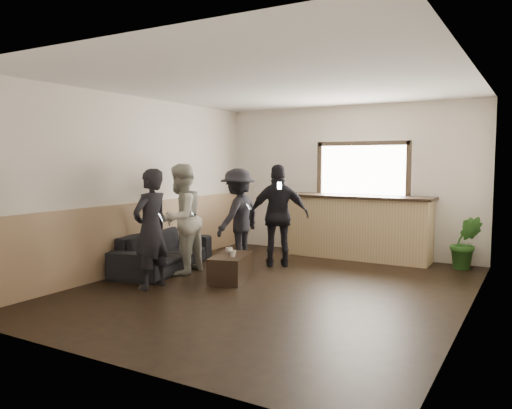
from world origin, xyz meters
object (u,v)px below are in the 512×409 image
Objects in this scene: sofa at (164,250)px; coffee_table at (231,267)px; bar_counter at (357,223)px; person_a at (151,229)px; cup_b at (233,254)px; person_b at (181,219)px; cup_a at (229,250)px; person_c at (238,216)px; person_d at (279,216)px; potted_plant at (466,243)px.

coffee_table is (1.36, -0.09, -0.12)m from sofa.
person_a is at bearing -117.00° from bar_counter.
person_b is (-1.02, 0.10, 0.44)m from cup_b.
cup_b is 1.12m from person_b.
cup_a is (-0.10, 0.11, 0.23)m from coffee_table.
cup_a is at bearing 26.85° from person_c.
person_a is at bearing -1.46° from person_c.
person_d is at bearing -65.94° from sofa.
sofa is 4.94m from potted_plant.
person_c is (0.80, 1.03, 0.51)m from sofa.
sofa is 1.37m from coffee_table.
cup_a is at bearing -115.94° from bar_counter.
sofa is at bearing -179.05° from cup_a.
cup_b is at bearing -136.94° from potted_plant.
bar_counter reaches higher than person_c.
cup_a is 1.23m from person_d.
person_c is (0.35, 1.14, -0.04)m from person_b.
bar_counter is at bearing 133.73° from person_c.
bar_counter is 2.87m from cup_b.
sofa is at bearing 176.23° from coffee_table.
coffee_table is 7.99× the size of cup_b.
person_d is (0.28, 1.11, 0.44)m from cup_a.
person_a is 0.97× the size of person_d.
person_c is (0.14, 2.07, -0.01)m from person_a.
coffee_table is at bearing 145.93° from person_a.
person_d reaches higher than coffee_table.
coffee_table is at bearing -106.15° from sofa.
potted_plant is (4.30, 2.43, 0.13)m from sofa.
potted_plant is 0.51× the size of person_b.
sofa is at bearing 171.73° from cup_b.
cup_a is 0.06× the size of person_b.
person_d reaches higher than potted_plant.
potted_plant is 3.08m from person_d.
person_d is at bearing 100.80° from person_c.
person_a is 2.07m from person_c.
potted_plant is (2.83, 2.64, 0.02)m from cup_b.
person_c reaches higher than cup_a.
cup_a is 0.13× the size of potted_plant.
person_b reaches higher than cup_a.
sofa is 0.73m from person_b.
person_b reaches higher than person_c.
sofa is 2.39× the size of potted_plant.
coffee_table is 1.13m from person_b.
potted_plant is 4.63m from person_b.
person_b is at bearing -116.66° from sofa.
bar_counter is 1.58× the size of person_d.
person_b is at bearing -146.58° from potted_plant.
coffee_table is 0.29m from cup_b.
cup_a is 1.17m from person_c.
sofa is at bearing -109.06° from person_b.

